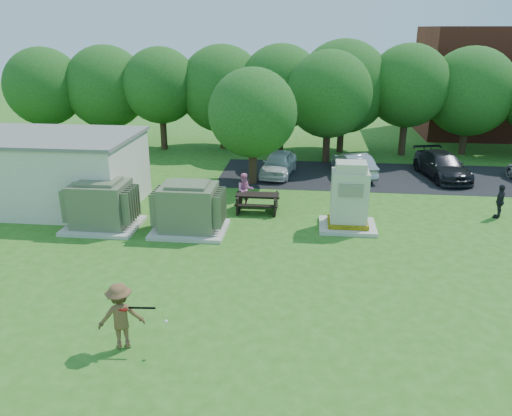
# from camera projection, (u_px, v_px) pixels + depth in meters

# --- Properties ---
(ground) EXTENTS (120.00, 120.00, 0.00)m
(ground) POSITION_uv_depth(u_px,v_px,m) (242.00, 288.00, 16.09)
(ground) COLOR #2D6619
(ground) RESTS_ON ground
(service_building) EXTENTS (10.00, 5.00, 3.20)m
(service_building) POSITION_uv_depth(u_px,v_px,m) (29.00, 171.00, 23.22)
(service_building) COLOR beige
(service_building) RESTS_ON ground
(service_building_roof) EXTENTS (10.20, 5.20, 0.15)m
(service_building_roof) POSITION_uv_depth(u_px,v_px,m) (23.00, 136.00, 22.65)
(service_building_roof) COLOR slate
(service_building_roof) RESTS_ON service_building
(parking_strip) EXTENTS (20.00, 6.00, 0.01)m
(parking_strip) POSITION_uv_depth(u_px,v_px,m) (398.00, 177.00, 27.98)
(parking_strip) COLOR #232326
(parking_strip) RESTS_ON ground
(transformer_left) EXTENTS (3.00, 2.40, 2.07)m
(transformer_left) POSITION_uv_depth(u_px,v_px,m) (101.00, 206.00, 20.63)
(transformer_left) COLOR beige
(transformer_left) RESTS_ON ground
(transformer_right) EXTENTS (3.00, 2.40, 2.07)m
(transformer_right) POSITION_uv_depth(u_px,v_px,m) (189.00, 209.00, 20.25)
(transformer_right) COLOR beige
(transformer_right) RESTS_ON ground
(generator_cabinet) EXTENTS (2.33, 1.91, 2.84)m
(generator_cabinet) POSITION_uv_depth(u_px,v_px,m) (349.00, 200.00, 20.47)
(generator_cabinet) COLOR beige
(generator_cabinet) RESTS_ON ground
(picnic_table) EXTENTS (1.93, 1.45, 0.82)m
(picnic_table) POSITION_uv_depth(u_px,v_px,m) (257.00, 201.00, 22.63)
(picnic_table) COLOR black
(picnic_table) RESTS_ON ground
(batter) EXTENTS (1.34, 1.03, 1.83)m
(batter) POSITION_uv_depth(u_px,v_px,m) (121.00, 316.00, 12.83)
(batter) COLOR brown
(batter) RESTS_ON ground
(person_at_picnic) EXTENTS (0.94, 0.82, 1.63)m
(person_at_picnic) POSITION_uv_depth(u_px,v_px,m) (245.00, 190.00, 23.07)
(person_at_picnic) COLOR pink
(person_at_picnic) RESTS_ON ground
(person_walking_right) EXTENTS (0.79, 0.96, 1.53)m
(person_walking_right) POSITION_uv_depth(u_px,v_px,m) (500.00, 201.00, 21.77)
(person_walking_right) COLOR black
(person_walking_right) RESTS_ON ground
(car_white) EXTENTS (2.14, 4.14, 1.35)m
(car_white) POSITION_uv_depth(u_px,v_px,m) (279.00, 163.00, 28.22)
(car_white) COLOR white
(car_white) RESTS_ON ground
(car_silver_a) EXTENTS (2.43, 4.29, 1.34)m
(car_silver_a) POSITION_uv_depth(u_px,v_px,m) (354.00, 165.00, 27.96)
(car_silver_a) COLOR #B1B1B6
(car_silver_a) RESTS_ON ground
(car_dark) EXTENTS (2.80, 5.03, 1.38)m
(car_dark) POSITION_uv_depth(u_px,v_px,m) (442.00, 166.00, 27.69)
(car_dark) COLOR black
(car_dark) RESTS_ON ground
(batting_equipment) EXTENTS (1.25, 0.25, 0.36)m
(batting_equipment) POSITION_uv_depth(u_px,v_px,m) (140.00, 311.00, 12.63)
(batting_equipment) COLOR black
(batting_equipment) RESTS_ON ground
(tree_row) EXTENTS (41.30, 13.30, 7.30)m
(tree_row) POSITION_uv_depth(u_px,v_px,m) (308.00, 90.00, 31.78)
(tree_row) COLOR #47301E
(tree_row) RESTS_ON ground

